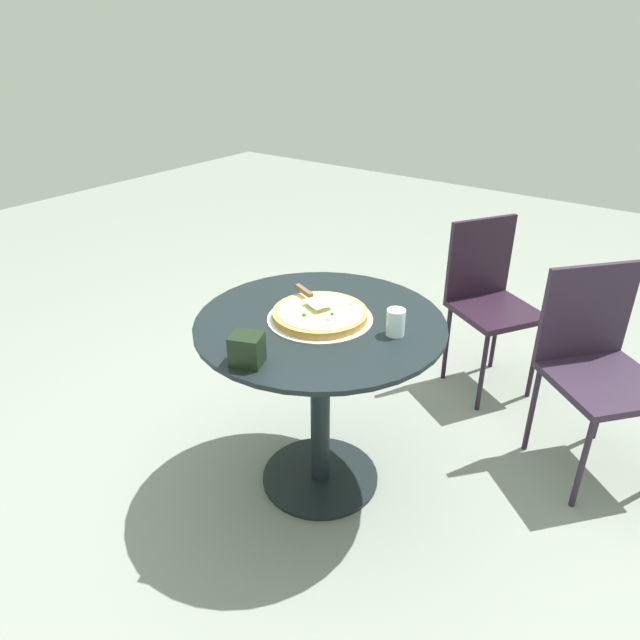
% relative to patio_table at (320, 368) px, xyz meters
% --- Properties ---
extents(ground_plane, '(10.00, 10.00, 0.00)m').
position_rel_patio_table_xyz_m(ground_plane, '(0.00, 0.00, -0.55)').
color(ground_plane, gray).
extents(patio_table, '(0.92, 0.92, 0.75)m').
position_rel_patio_table_xyz_m(patio_table, '(0.00, 0.00, 0.00)').
color(patio_table, black).
rests_on(patio_table, ground).
extents(pizza_on_tray, '(0.39, 0.39, 0.05)m').
position_rel_patio_table_xyz_m(pizza_on_tray, '(-0.01, -0.01, 0.22)').
color(pizza_on_tray, silver).
rests_on(pizza_on_tray, patio_table).
extents(pizza_server, '(0.12, 0.21, 0.02)m').
position_rel_patio_table_xyz_m(pizza_server, '(-0.05, -0.08, 0.26)').
color(pizza_server, silver).
rests_on(pizza_server, pizza_on_tray).
extents(drinking_cup, '(0.07, 0.07, 0.10)m').
position_rel_patio_table_xyz_m(drinking_cup, '(-0.07, 0.27, 0.25)').
color(drinking_cup, silver).
rests_on(drinking_cup, patio_table).
extents(napkin_dispenser, '(0.12, 0.12, 0.10)m').
position_rel_patio_table_xyz_m(napkin_dispenser, '(0.38, -0.01, 0.26)').
color(napkin_dispenser, black).
rests_on(napkin_dispenser, patio_table).
extents(patio_chair_near, '(0.51, 0.51, 0.87)m').
position_rel_patio_table_xyz_m(patio_chair_near, '(-1.11, 0.23, -0.03)').
color(patio_chair_near, black).
rests_on(patio_chair_near, ground).
extents(patio_chair_far, '(0.59, 0.59, 0.87)m').
position_rel_patio_table_xyz_m(patio_chair_far, '(-0.77, 0.83, -0.03)').
color(patio_chair_far, '#2C1F31').
rests_on(patio_chair_far, ground).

